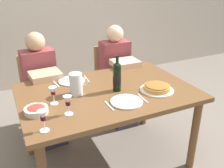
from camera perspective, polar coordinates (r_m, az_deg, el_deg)
ground_plane at (r=2.59m, az=-0.95°, el=-16.87°), size 8.00×8.00×0.00m
dining_table at (r=2.21m, az=-1.07°, el=-3.66°), size 1.50×1.00×0.76m
wine_bottle at (r=2.12m, az=1.17°, el=1.70°), size 0.07×0.07×0.32m
water_pitcher at (r=2.09m, az=-8.21°, el=-0.29°), size 0.16×0.11×0.19m
baked_tart at (r=2.19m, az=10.25°, el=-0.82°), size 0.29×0.29×0.06m
salad_bowl at (r=1.90m, az=-17.00°, el=-5.69°), size 0.17×0.17×0.05m
wine_glass_left_diner at (r=1.96m, az=-13.38°, el=-1.77°), size 0.06×0.06×0.14m
wine_glass_right_diner at (r=1.64m, az=-15.59°, el=-7.24°), size 0.06×0.06×0.15m
wine_glass_centre at (r=1.79m, az=-10.11°, el=-4.02°), size 0.06×0.06×0.15m
dinner_plate_left_setting at (r=2.38m, az=-9.23°, el=0.70°), size 0.25×0.25×0.01m
dinner_plate_right_setting at (r=1.97m, az=3.37°, el=-4.07°), size 0.26×0.26×0.01m
fork_left_setting at (r=2.35m, az=-12.72°, el=0.00°), size 0.03×0.16×0.00m
knife_left_setting at (r=2.42m, az=-5.83°, el=1.22°), size 0.02×0.18×0.00m
knife_right_setting at (r=2.04m, az=7.08°, el=-3.29°), size 0.02×0.18×0.00m
spoon_right_setting at (r=1.92m, az=-0.60°, el=-5.06°), size 0.01×0.16×0.00m
chair_left at (r=2.98m, az=-16.41°, el=-0.78°), size 0.43×0.43×0.87m
diner_left at (r=2.72m, az=-15.57°, el=-0.32°), size 0.35×0.52×1.16m
chair_right at (r=3.21m, az=-0.30°, el=2.01°), size 0.41×0.41×0.87m
diner_right at (r=2.96m, az=1.54°, el=2.61°), size 0.34×0.51×1.16m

